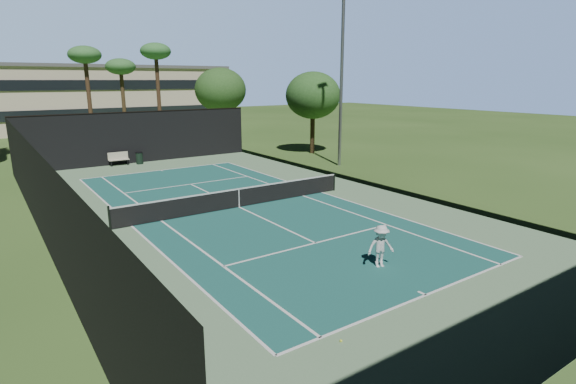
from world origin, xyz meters
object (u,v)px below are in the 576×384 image
tennis_net (239,197)px  trash_bin (139,158)px  player (381,246)px  park_bench (118,158)px  tennis_ball_a (341,341)px  tennis_ball_d (85,205)px  tennis_ball_b (143,205)px  tennis_ball_c (261,190)px

tennis_net → trash_bin: tennis_net is taller
tennis_net → player: 9.53m
player → trash_bin: (-0.94, 24.83, -0.29)m
player → trash_bin: size_ratio=1.62×
park_bench → trash_bin: park_bench is taller
tennis_ball_a → park_bench: park_bench is taller
tennis_ball_d → trash_bin: (6.04, 10.48, 0.44)m
player → tennis_ball_b: (-4.43, 12.76, -0.74)m
player → tennis_ball_a: size_ratio=20.96×
tennis_net → tennis_ball_a: size_ratio=176.63×
tennis_ball_a → park_bench: size_ratio=0.05×
tennis_ball_a → tennis_ball_d: size_ratio=1.08×
tennis_net → trash_bin: (-0.50, 15.31, -0.08)m
player → tennis_ball_b: 13.53m
player → park_bench: 25.29m
tennis_ball_c → tennis_ball_d: 9.68m
tennis_ball_d → park_bench: bearing=67.2°
tennis_ball_a → trash_bin: 27.82m
tennis_net → trash_bin: 15.32m
tennis_net → tennis_ball_a: tennis_net is taller
player → tennis_ball_d: player is taller
player → tennis_ball_c: bearing=97.7°
tennis_ball_a → trash_bin: bearing=83.2°
tennis_ball_c → park_bench: (-4.84, 13.17, 0.52)m
tennis_ball_b → park_bench: (2.00, 12.41, 0.52)m
player → tennis_ball_c: 12.26m
tennis_ball_c → tennis_ball_a: bearing=-114.2°
tennis_ball_a → tennis_ball_c: size_ratio=1.17×
tennis_ball_c → tennis_net: bearing=-139.0°
tennis_net → tennis_ball_b: 5.16m
park_bench → tennis_ball_d: bearing=-112.8°
tennis_ball_c → tennis_ball_d: (-9.39, 2.35, 0.00)m
player → tennis_ball_c: player is taller
tennis_net → trash_bin: size_ratio=13.65×
tennis_net → player: size_ratio=8.43×
park_bench → tennis_ball_c: bearing=-69.8°
player → park_bench: (-2.43, 25.17, -0.22)m
park_bench → tennis_ball_b: bearing=-99.1°
park_bench → player: bearing=-84.5°
tennis_ball_d → park_bench: (4.55, 10.82, 0.51)m
tennis_ball_b → park_bench: 12.58m
tennis_ball_a → tennis_ball_c: (6.66, 14.79, -0.01)m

